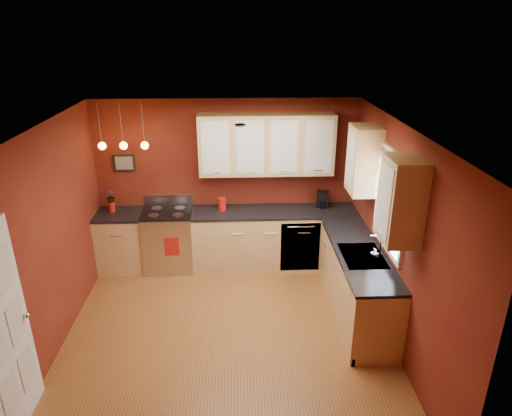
{
  "coord_description": "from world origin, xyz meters",
  "views": [
    {
      "loc": [
        0.15,
        -4.65,
        3.65
      ],
      "look_at": [
        0.4,
        1.0,
        1.32
      ],
      "focal_mm": 32.0,
      "sensor_mm": 36.0,
      "label": 1
    }
  ],
  "objects_px": {
    "gas_range": "(169,239)",
    "coffee_maker": "(322,200)",
    "sink": "(362,257)",
    "red_canister": "(222,204)",
    "soap_pump": "(374,255)"
  },
  "relations": [
    {
      "from": "soap_pump",
      "to": "coffee_maker",
      "type": "bearing_deg",
      "value": 100.29
    },
    {
      "from": "sink",
      "to": "red_canister",
      "type": "xyz_separation_m",
      "value": [
        -1.78,
        1.55,
        0.13
      ]
    },
    {
      "from": "sink",
      "to": "soap_pump",
      "type": "xyz_separation_m",
      "value": [
        0.1,
        -0.14,
        0.11
      ]
    },
    {
      "from": "sink",
      "to": "soap_pump",
      "type": "relative_size",
      "value": 4.3
    },
    {
      "from": "coffee_maker",
      "to": "red_canister",
      "type": "bearing_deg",
      "value": -164.46
    },
    {
      "from": "gas_range",
      "to": "coffee_maker",
      "type": "xyz_separation_m",
      "value": [
        2.4,
        0.11,
        0.58
      ]
    },
    {
      "from": "sink",
      "to": "red_canister",
      "type": "relative_size",
      "value": 3.49
    },
    {
      "from": "gas_range",
      "to": "soap_pump",
      "type": "height_order",
      "value": "gas_range"
    },
    {
      "from": "red_canister",
      "to": "soap_pump",
      "type": "height_order",
      "value": "red_canister"
    },
    {
      "from": "red_canister",
      "to": "coffee_maker",
      "type": "bearing_deg",
      "value": 2.26
    },
    {
      "from": "sink",
      "to": "soap_pump",
      "type": "height_order",
      "value": "sink"
    },
    {
      "from": "gas_range",
      "to": "sink",
      "type": "distance_m",
      "value": 3.05
    },
    {
      "from": "gas_range",
      "to": "red_canister",
      "type": "xyz_separation_m",
      "value": [
        0.84,
        0.05,
        0.56
      ]
    },
    {
      "from": "gas_range",
      "to": "sink",
      "type": "relative_size",
      "value": 1.59
    },
    {
      "from": "coffee_maker",
      "to": "soap_pump",
      "type": "bearing_deg",
      "value": -66.43
    }
  ]
}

